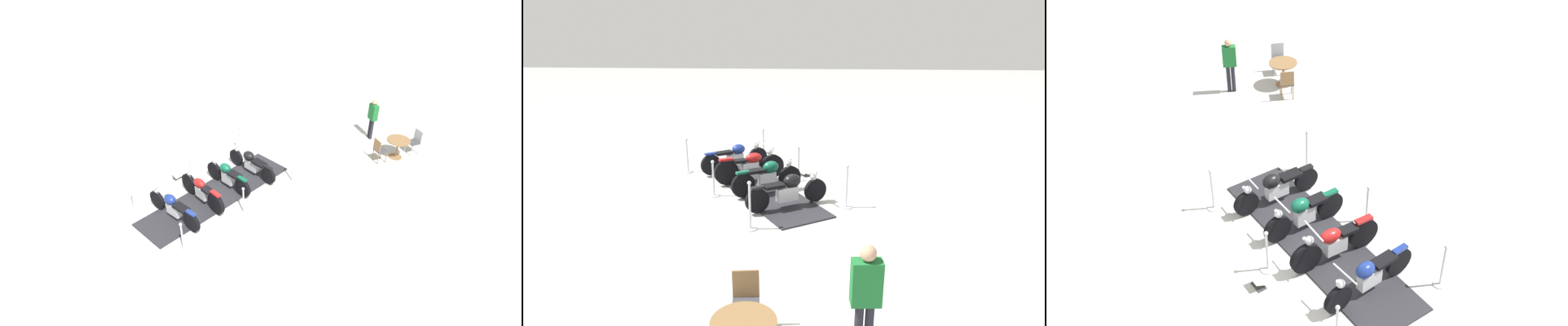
# 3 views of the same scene
# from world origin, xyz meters

# --- Properties ---
(ground_plane) EXTENTS (80.00, 80.00, 0.00)m
(ground_plane) POSITION_xyz_m (0.00, 0.00, 0.00)
(ground_plane) COLOR silver
(display_platform) EXTENTS (5.53, 4.26, 0.04)m
(display_platform) POSITION_xyz_m (0.00, 0.00, 0.02)
(display_platform) COLOR #28282D
(display_platform) RESTS_ON ground_plane
(motorcycle_black) EXTENTS (1.25, 1.99, 0.90)m
(motorcycle_black) POSITION_xyz_m (-1.42, -0.94, 0.49)
(motorcycle_black) COLOR black
(motorcycle_black) RESTS_ON display_platform
(motorcycle_forest) EXTENTS (1.19, 1.82, 0.97)m
(motorcycle_forest) POSITION_xyz_m (-0.46, -0.33, 0.51)
(motorcycle_forest) COLOR black
(motorcycle_forest) RESTS_ON display_platform
(motorcycle_maroon) EXTENTS (1.16, 1.94, 1.05)m
(motorcycle_maroon) POSITION_xyz_m (0.49, 0.28, 0.50)
(motorcycle_maroon) COLOR black
(motorcycle_maroon) RESTS_ON display_platform
(motorcycle_navy) EXTENTS (1.41, 1.91, 0.94)m
(motorcycle_navy) POSITION_xyz_m (1.45, 0.89, 0.49)
(motorcycle_navy) COLOR black
(motorcycle_navy) RESTS_ON display_platform
(stanchion_right_front) EXTENTS (0.32, 0.32, 1.14)m
(stanchion_right_front) POSITION_xyz_m (-1.30, -2.40, 0.38)
(stanchion_right_front) COLOR silver
(stanchion_right_front) RESTS_ON ground_plane
(stanchion_left_rear) EXTENTS (0.29, 0.29, 1.11)m
(stanchion_left_rear) POSITION_xyz_m (1.30, 2.40, 0.40)
(stanchion_left_rear) COLOR silver
(stanchion_left_rear) RESTS_ON ground_plane
(stanchion_left_mid) EXTENTS (0.32, 0.32, 1.01)m
(stanchion_left_mid) POSITION_xyz_m (-0.71, 1.12, 0.32)
(stanchion_left_mid) COLOR silver
(stanchion_left_mid) RESTS_ON ground_plane
(stanchion_right_rear) EXTENTS (0.28, 0.28, 1.13)m
(stanchion_right_rear) POSITION_xyz_m (2.72, 0.15, 0.42)
(stanchion_right_rear) COLOR silver
(stanchion_right_rear) RESTS_ON ground_plane
(stanchion_right_mid) EXTENTS (0.34, 0.34, 1.06)m
(stanchion_right_mid) POSITION_xyz_m (0.71, -1.12, 0.33)
(stanchion_right_mid) COLOR silver
(stanchion_right_mid) RESTS_ON ground_plane
(stanchion_left_front) EXTENTS (0.31, 0.31, 1.15)m
(stanchion_left_front) POSITION_xyz_m (-2.72, -0.15, 0.39)
(stanchion_left_front) COLOR silver
(stanchion_left_front) RESTS_ON ground_plane
(info_placard) EXTENTS (0.39, 0.38, 0.23)m
(info_placard) POSITION_xyz_m (1.19, -1.30, 0.08)
(info_placard) COLOR #333338
(info_placard) RESTS_ON ground_plane
(cafe_table) EXTENTS (0.87, 0.87, 0.76)m
(cafe_table) POSITION_xyz_m (-7.02, -0.69, 0.58)
(cafe_table) COLOR olive
(cafe_table) RESTS_ON ground_plane
(cafe_chair_near_table) EXTENTS (0.45, 0.45, 0.94)m
(cafe_chair_near_table) POSITION_xyz_m (-6.20, -0.59, 0.54)
(cafe_chair_near_table) COLOR olive
(cafe_chair_near_table) RESTS_ON ground_plane
(cafe_chair_across_table) EXTENTS (0.46, 0.46, 0.95)m
(cafe_chair_across_table) POSITION_xyz_m (-7.83, -0.84, 0.55)
(cafe_chair_across_table) COLOR #B7B7BC
(cafe_chair_across_table) RESTS_ON ground_plane
(bystander_person) EXTENTS (0.25, 0.42, 1.72)m
(bystander_person) POSITION_xyz_m (-6.69, -2.26, 1.03)
(bystander_person) COLOR #23232D
(bystander_person) RESTS_ON ground_plane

